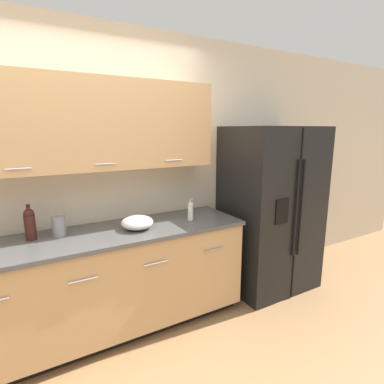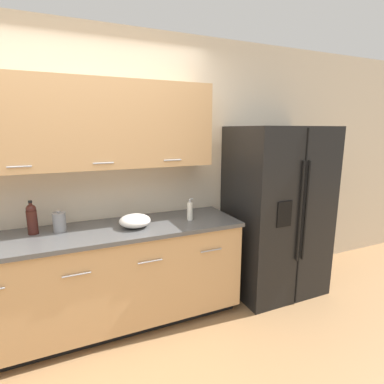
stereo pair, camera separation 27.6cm
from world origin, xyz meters
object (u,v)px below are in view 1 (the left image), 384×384
Objects in this scene: wine_bottle at (30,223)px; mixing_bowl at (137,222)px; refrigerator at (270,209)px; steel_canister at (59,226)px; soap_dispenser at (190,211)px.

wine_bottle reaches higher than mixing_bowl.
refrigerator is 2.10m from steel_canister.
steel_canister is at bearing 176.19° from refrigerator.
wine_bottle is 1.30m from soap_dispenser.
soap_dispenser is (-0.99, 0.00, 0.11)m from refrigerator.
wine_bottle is 1.03× the size of mixing_bowl.
mixing_bowl is at bearing -11.32° from wine_bottle.
steel_canister reaches higher than mixing_bowl.
wine_bottle is at bearing 175.93° from refrigerator.
soap_dispenser is 1.11m from steel_canister.
wine_bottle is 0.80m from mixing_bowl.
wine_bottle is 1.36× the size of soap_dispenser.
steel_canister is (0.20, -0.02, -0.05)m from wine_bottle.
refrigerator is at bearing -3.81° from steel_canister.
wine_bottle is 1.56× the size of steel_canister.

